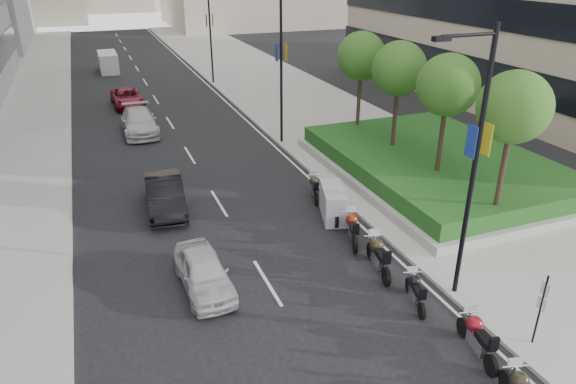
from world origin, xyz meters
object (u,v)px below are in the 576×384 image
motorcycle_5 (333,203)px  car_a (204,272)px  parking_sign (541,306)px  motorcycle_3 (378,256)px  car_d (127,98)px  lamp_post_0 (472,158)px  motorcycle_4 (352,228)px  car_b (165,194)px  motorcycle_1 (477,337)px  motorcycle_6 (314,187)px  lamp_post_2 (208,27)px  car_c (139,122)px  motorcycle_2 (415,291)px  lamp_post_1 (279,62)px  delivery_van (109,63)px

motorcycle_5 → car_a: 7.33m
parking_sign → motorcycle_3: size_ratio=1.03×
car_d → lamp_post_0: bearing=-77.5°
motorcycle_4 → car_b: bearing=68.4°
motorcycle_1 → motorcycle_6: motorcycle_1 is taller
lamp_post_0 → lamp_post_2: same height
motorcycle_4 → car_d: size_ratio=0.46×
lamp_post_2 → motorcycle_4: (-1.46, -30.50, -4.46)m
parking_sign → car_c: bearing=108.5°
lamp_post_0 → motorcycle_2: bearing=179.0°
lamp_post_1 → car_a: size_ratio=2.31×
car_d → delivery_van: bearing=89.5°
car_a → motorcycle_1: bearing=-44.3°
motorcycle_6 → car_d: (-6.77, 20.77, 0.13)m
lamp_post_1 → motorcycle_2: (-1.45, -16.97, -4.54)m
car_d → car_c: bearing=-91.7°
car_c → motorcycle_1: bearing=-74.0°
delivery_van → motorcycle_3: bearing=-81.1°
lamp_post_0 → car_d: lamp_post_0 is taller
motorcycle_3 → motorcycle_4: 2.27m
motorcycle_3 → motorcycle_6: motorcycle_3 is taller
motorcycle_1 → car_c: bearing=26.5°
parking_sign → car_d: bearing=104.7°
motorcycle_1 → delivery_van: (-7.28, 46.79, 0.29)m
motorcycle_4 → motorcycle_1: bearing=-158.2°
motorcycle_4 → delivery_van: delivery_van is taller
lamp_post_0 → motorcycle_2: size_ratio=4.69×
motorcycle_6 → motorcycle_4: bearing=-166.6°
lamp_post_0 → parking_sign: (0.66, -3.00, -3.61)m
parking_sign → motorcycle_5: 9.95m
lamp_post_2 → motorcycle_6: (-1.17, -26.05, -4.52)m
lamp_post_0 → motorcycle_6: lamp_post_0 is taller
car_b → car_c: size_ratio=0.88×
motorcycle_2 → lamp_post_0: bearing=-74.0°
car_d → delivery_van: delivery_van is taller
car_a → lamp_post_2: bearing=74.4°
motorcycle_4 → car_a: car_a is taller
motorcycle_6 → motorcycle_5: bearing=-164.8°
car_a → car_b: 6.76m
parking_sign → car_b: (-8.73, 13.23, -0.69)m
lamp_post_2 → motorcycle_1: (-1.15, -37.64, -4.46)m
motorcycle_3 → lamp_post_0: bearing=-133.2°
lamp_post_0 → delivery_van: lamp_post_0 is taller
motorcycle_1 → motorcycle_2: 2.68m
lamp_post_0 → car_a: lamp_post_0 is taller
car_a → motorcycle_2: bearing=-30.2°
lamp_post_2 → motorcycle_3: bearing=-92.8°
lamp_post_1 → delivery_van: lamp_post_1 is taller
lamp_post_1 → motorcycle_3: lamp_post_1 is taller
motorcycle_5 → parking_sign: bearing=-151.6°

